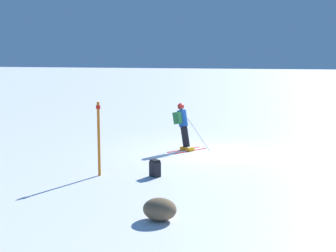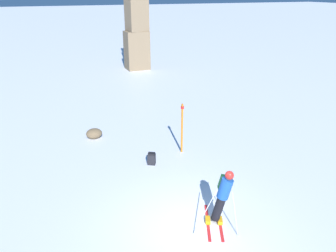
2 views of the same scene
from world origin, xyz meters
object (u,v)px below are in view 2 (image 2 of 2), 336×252
at_px(rock_pillar, 136,23).
at_px(spare_backpack, 152,159).
at_px(trail_marker, 182,126).
at_px(exposed_boulder_0, 94,134).
at_px(skier, 223,194).

distance_m(rock_pillar, spare_backpack, 17.53).
xyz_separation_m(rock_pillar, trail_marker, (-3.09, -15.99, -2.65)).
bearing_deg(exposed_boulder_0, trail_marker, -41.56).
bearing_deg(skier, exposed_boulder_0, 132.16).
xyz_separation_m(spare_backpack, exposed_boulder_0, (-1.64, 3.35, -0.01)).
distance_m(skier, rock_pillar, 21.18).
bearing_deg(exposed_boulder_0, skier, -72.44).
xyz_separation_m(exposed_boulder_0, trail_marker, (3.19, -2.83, 0.94)).
bearing_deg(trail_marker, spare_backpack, -161.31).
height_order(skier, rock_pillar, rock_pillar).
bearing_deg(exposed_boulder_0, rock_pillar, 64.50).
relative_size(rock_pillar, exposed_boulder_0, 12.51).
distance_m(skier, exposed_boulder_0, 7.84).
xyz_separation_m(skier, trail_marker, (0.83, 4.62, 0.20)).
relative_size(rock_pillar, trail_marker, 4.23).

